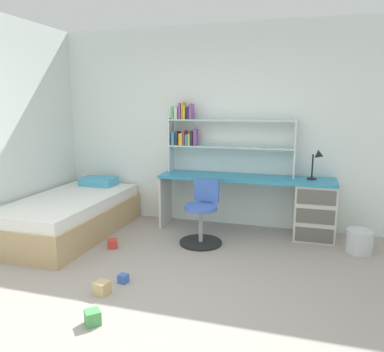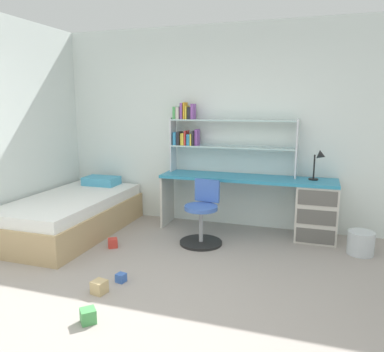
# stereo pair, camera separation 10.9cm
# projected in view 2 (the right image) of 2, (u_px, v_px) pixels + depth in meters

# --- Properties ---
(ground_plane) EXTENTS (5.74, 6.21, 0.02)m
(ground_plane) POSITION_uv_depth(u_px,v_px,m) (146.00, 321.00, 2.98)
(ground_plane) COLOR #9E938C
(room_shell) EXTENTS (5.74, 6.21, 2.73)m
(room_shell) POSITION_uv_depth(u_px,v_px,m) (91.00, 132.00, 4.28)
(room_shell) COLOR silver
(room_shell) RESTS_ON ground_plane
(desk) EXTENTS (2.27, 0.51, 0.75)m
(desk) POSITION_uv_depth(u_px,v_px,m) (295.00, 204.00, 4.77)
(desk) COLOR teal
(desk) RESTS_ON ground_plane
(bookshelf_hutch) EXTENTS (1.70, 0.22, 0.96)m
(bookshelf_hutch) POSITION_uv_depth(u_px,v_px,m) (212.00, 133.00, 5.08)
(bookshelf_hutch) COLOR silver
(bookshelf_hutch) RESTS_ON desk
(desk_lamp) EXTENTS (0.20, 0.17, 0.38)m
(desk_lamp) POSITION_uv_depth(u_px,v_px,m) (320.00, 160.00, 4.61)
(desk_lamp) COLOR black
(desk_lamp) RESTS_ON desk
(swivel_chair) EXTENTS (0.52, 0.52, 0.77)m
(swivel_chair) POSITION_uv_depth(u_px,v_px,m) (202.00, 219.00, 4.58)
(swivel_chair) COLOR black
(swivel_chair) RESTS_ON ground_plane
(bed_platform) EXTENTS (1.09, 2.03, 0.62)m
(bed_platform) POSITION_uv_depth(u_px,v_px,m) (72.00, 214.00, 4.96)
(bed_platform) COLOR tan
(bed_platform) RESTS_ON ground_plane
(waste_bin) EXTENTS (0.29, 0.29, 0.27)m
(waste_bin) POSITION_uv_depth(u_px,v_px,m) (361.00, 243.00, 4.26)
(waste_bin) COLOR silver
(waste_bin) RESTS_ON ground_plane
(toy_block_red_0) EXTENTS (0.15, 0.15, 0.11)m
(toy_block_red_0) POSITION_uv_depth(u_px,v_px,m) (113.00, 243.00, 4.48)
(toy_block_red_0) COLOR red
(toy_block_red_0) RESTS_ON ground_plane
(toy_block_natural_1) EXTENTS (0.14, 0.14, 0.12)m
(toy_block_natural_1) POSITION_uv_depth(u_px,v_px,m) (99.00, 287.00, 3.39)
(toy_block_natural_1) COLOR tan
(toy_block_natural_1) RESTS_ON ground_plane
(toy_block_blue_2) EXTENTS (0.10, 0.10, 0.08)m
(toy_block_blue_2) POSITION_uv_depth(u_px,v_px,m) (121.00, 278.00, 3.61)
(toy_block_blue_2) COLOR #3860B7
(toy_block_blue_2) RESTS_ON ground_plane
(toy_block_green_3) EXTENTS (0.16, 0.16, 0.11)m
(toy_block_green_3) POSITION_uv_depth(u_px,v_px,m) (88.00, 316.00, 2.93)
(toy_block_green_3) COLOR #479E51
(toy_block_green_3) RESTS_ON ground_plane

